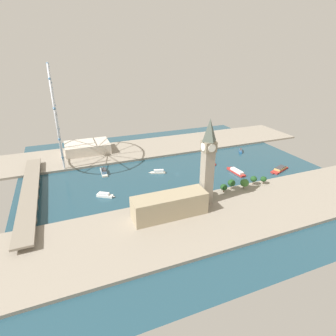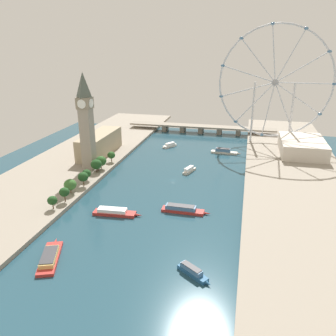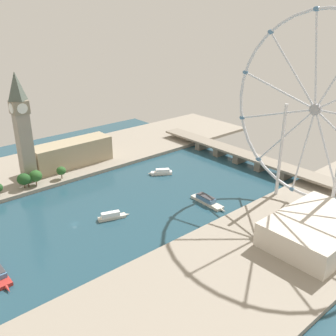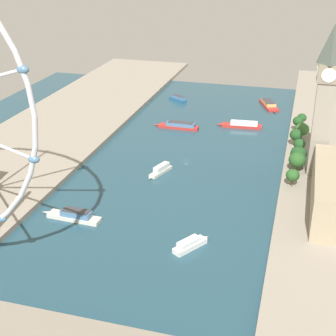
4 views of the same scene
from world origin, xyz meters
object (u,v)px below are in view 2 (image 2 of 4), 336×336
object	(u,v)px
tour_boat_3	(189,170)
tour_boat_6	(114,212)
tour_boat_1	(182,209)
ferris_wheel	(275,83)
clock_tower	(86,120)
river_bridge	(201,128)
tour_boat_4	(193,272)
parliament_block	(100,144)
riverside_hall	(302,146)
tour_boat_0	(50,257)
tour_boat_5	(224,151)
tour_boat_2	(169,145)

from	to	relation	value
tour_boat_3	tour_boat_6	world-z (taller)	tour_boat_3
tour_boat_1	ferris_wheel	bearing A→B (deg)	71.18
clock_tower	tour_boat_1	size ratio (longest dim) A/B	2.47
ferris_wheel	tour_boat_6	world-z (taller)	ferris_wheel
ferris_wheel	tour_boat_3	world-z (taller)	ferris_wheel
river_bridge	tour_boat_3	xyz separation A→B (m)	(10.70, -150.52, -4.82)
clock_tower	tour_boat_6	world-z (taller)	clock_tower
clock_tower	tour_boat_3	xyz separation A→B (m)	(91.80, 19.18, -46.52)
tour_boat_3	river_bridge	bearing A→B (deg)	22.76
clock_tower	river_bridge	world-z (taller)	clock_tower
tour_boat_3	tour_boat_4	bearing A→B (deg)	-150.65
parliament_block	riverside_hall	xyz separation A→B (m)	(208.85, 51.47, -3.40)
tour_boat_3	tour_boat_4	xyz separation A→B (m)	(28.07, -149.09, -0.06)
clock_tower	ferris_wheel	distance (m)	214.74
river_bridge	tour_boat_3	bearing A→B (deg)	-85.93
parliament_block	clock_tower	bearing A→B (deg)	-78.52
tour_boat_0	tour_boat_3	world-z (taller)	tour_boat_3
ferris_wheel	tour_boat_5	size ratio (longest dim) A/B	3.93
tour_boat_5	ferris_wheel	bearing A→B (deg)	46.48
tour_boat_1	tour_boat_6	xyz separation A→B (m)	(-46.05, -15.14, -0.17)
tour_boat_3	tour_boat_1	bearing A→B (deg)	-154.85
tour_boat_5	tour_boat_6	size ratio (longest dim) A/B	0.94
riverside_hall	tour_boat_1	distance (m)	185.42
parliament_block	river_bridge	xyz separation A→B (m)	(89.97, 126.02, -7.00)
river_bridge	tour_boat_2	world-z (taller)	river_bridge
tour_boat_5	riverside_hall	bearing A→B (deg)	9.97
riverside_hall	tour_boat_0	distance (m)	280.70
riverside_hall	tour_boat_6	xyz separation A→B (m)	(-145.11, -171.66, -8.56)
tour_boat_4	tour_boat_1	bearing A→B (deg)	140.33
ferris_wheel	tour_boat_3	distance (m)	152.69
tour_boat_4	tour_boat_5	distance (m)	214.72
riverside_hall	tour_boat_1	bearing A→B (deg)	-122.33
tour_boat_2	tour_boat_0	bearing A→B (deg)	28.85
tour_boat_0	tour_boat_5	size ratio (longest dim) A/B	1.08
clock_tower	tour_boat_1	distance (m)	126.93
tour_boat_2	tour_boat_6	size ratio (longest dim) A/B	0.56
tour_boat_0	tour_boat_4	distance (m)	80.27
river_bridge	tour_boat_6	bearing A→B (deg)	-96.08
ferris_wheel	river_bridge	xyz separation A→B (m)	(-86.84, 37.85, -64.61)
clock_tower	tour_boat_0	bearing A→B (deg)	-73.61
clock_tower	tour_boat_6	distance (m)	105.07
parliament_block	tour_boat_5	distance (m)	134.68
parliament_block	tour_boat_4	distance (m)	216.45
ferris_wheel	tour_boat_4	bearing A→B (deg)	-100.41
parliament_block	tour_boat_4	size ratio (longest dim) A/B	3.55
parliament_block	river_bridge	world-z (taller)	parliament_block
tour_boat_1	tour_boat_5	bearing A→B (deg)	83.32
parliament_block	tour_boat_2	size ratio (longest dim) A/B	3.58
parliament_block	tour_boat_5	bearing A→B (deg)	17.85
ferris_wheel	riverside_hall	size ratio (longest dim) A/B	2.02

